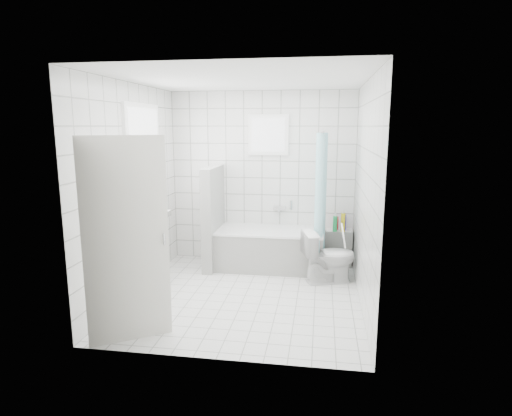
# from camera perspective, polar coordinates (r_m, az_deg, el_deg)

# --- Properties ---
(ground) EXTENTS (3.00, 3.00, 0.00)m
(ground) POSITION_cam_1_polar(r_m,az_deg,el_deg) (5.44, -1.46, -11.59)
(ground) COLOR white
(ground) RESTS_ON ground
(ceiling) EXTENTS (3.00, 3.00, 0.00)m
(ceiling) POSITION_cam_1_polar(r_m,az_deg,el_deg) (5.06, -1.61, 16.77)
(ceiling) COLOR white
(ceiling) RESTS_ON ground
(wall_back) EXTENTS (2.80, 0.02, 2.60)m
(wall_back) POSITION_cam_1_polar(r_m,az_deg,el_deg) (6.56, 0.81, 4.04)
(wall_back) COLOR white
(wall_back) RESTS_ON ground
(wall_front) EXTENTS (2.80, 0.02, 2.60)m
(wall_front) POSITION_cam_1_polar(r_m,az_deg,el_deg) (3.65, -5.72, -1.52)
(wall_front) COLOR white
(wall_front) RESTS_ON ground
(wall_left) EXTENTS (0.02, 3.00, 2.60)m
(wall_left) POSITION_cam_1_polar(r_m,az_deg,el_deg) (5.51, -16.01, 2.32)
(wall_left) COLOR white
(wall_left) RESTS_ON ground
(wall_right) EXTENTS (0.02, 3.00, 2.60)m
(wall_right) POSITION_cam_1_polar(r_m,az_deg,el_deg) (5.04, 14.35, 1.62)
(wall_right) COLOR white
(wall_right) RESTS_ON ground
(window_left) EXTENTS (0.01, 0.90, 1.40)m
(window_left) POSITION_cam_1_polar(r_m,az_deg,el_deg) (5.73, -14.51, 5.73)
(window_left) COLOR white
(window_left) RESTS_ON wall_left
(window_back) EXTENTS (0.50, 0.01, 0.50)m
(window_back) POSITION_cam_1_polar(r_m,az_deg,el_deg) (6.46, 1.66, 9.71)
(window_back) COLOR white
(window_back) RESTS_ON wall_back
(window_sill) EXTENTS (0.18, 1.02, 0.08)m
(window_sill) POSITION_cam_1_polar(r_m,az_deg,el_deg) (5.83, -13.76, -1.53)
(window_sill) COLOR white
(window_sill) RESTS_ON wall_left
(door) EXTENTS (0.69, 0.47, 2.00)m
(door) POSITION_cam_1_polar(r_m,az_deg,el_deg) (4.25, -16.90, -4.32)
(door) COLOR silver
(door) RESTS_ON ground
(bathtub) EXTENTS (1.56, 0.77, 0.58)m
(bathtub) POSITION_cam_1_polar(r_m,az_deg,el_deg) (6.37, 1.89, -5.44)
(bathtub) COLOR white
(bathtub) RESTS_ON ground
(partition_wall) EXTENTS (0.15, 0.85, 1.50)m
(partition_wall) POSITION_cam_1_polar(r_m,az_deg,el_deg) (6.37, -5.71, -1.24)
(partition_wall) COLOR white
(partition_wall) RESTS_ON ground
(tiled_ledge) EXTENTS (0.40, 0.24, 0.55)m
(tiled_ledge) POSITION_cam_1_polar(r_m,az_deg,el_deg) (6.59, 10.90, -5.23)
(tiled_ledge) COLOR white
(tiled_ledge) RESTS_ON ground
(toilet) EXTENTS (0.79, 0.60, 0.72)m
(toilet) POSITION_cam_1_polar(r_m,az_deg,el_deg) (5.86, 9.70, -6.37)
(toilet) COLOR white
(toilet) RESTS_ON ground
(curtain_rod) EXTENTS (0.02, 0.80, 0.02)m
(curtain_rod) POSITION_cam_1_polar(r_m,az_deg,el_deg) (6.05, 8.85, 9.99)
(curtain_rod) COLOR silver
(curtain_rod) RESTS_ON wall_back
(shower_curtain) EXTENTS (0.14, 0.48, 1.78)m
(shower_curtain) POSITION_cam_1_polar(r_m,az_deg,el_deg) (6.00, 8.60, 1.35)
(shower_curtain) COLOR #41B5BF
(shower_curtain) RESTS_ON curtain_rod
(tub_faucet) EXTENTS (0.18, 0.06, 0.06)m
(tub_faucet) POSITION_cam_1_polar(r_m,az_deg,el_deg) (6.56, 3.14, 0.04)
(tub_faucet) COLOR silver
(tub_faucet) RESTS_ON wall_back
(sill_bottles) EXTENTS (0.18, 0.77, 0.32)m
(sill_bottles) POSITION_cam_1_polar(r_m,az_deg,el_deg) (5.72, -14.02, -0.00)
(sill_bottles) COLOR silver
(sill_bottles) RESTS_ON window_sill
(ledge_bottles) EXTENTS (0.20, 0.18, 0.28)m
(ledge_bottles) POSITION_cam_1_polar(r_m,az_deg,el_deg) (6.45, 11.11, -1.96)
(ledge_bottles) COLOR #281BDB
(ledge_bottles) RESTS_ON tiled_ledge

